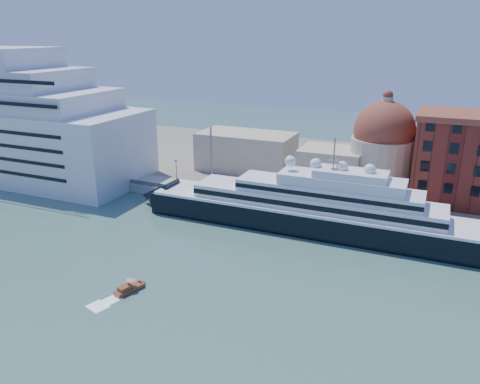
% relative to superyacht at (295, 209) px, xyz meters
% --- Properties ---
extents(ground, '(400.00, 400.00, 0.00)m').
position_rel_superyacht_xyz_m(ground, '(-7.11, -23.00, -4.52)').
color(ground, '#335952').
rests_on(ground, ground).
extents(quay, '(180.00, 10.00, 2.50)m').
position_rel_superyacht_xyz_m(quay, '(-7.11, 11.00, -3.27)').
color(quay, gray).
rests_on(quay, ground).
extents(land, '(260.00, 72.00, 2.00)m').
position_rel_superyacht_xyz_m(land, '(-7.11, 52.00, -3.52)').
color(land, slate).
rests_on(land, ground).
extents(quay_fence, '(180.00, 0.10, 1.20)m').
position_rel_superyacht_xyz_m(quay_fence, '(-7.11, 6.50, -1.42)').
color(quay_fence, slate).
rests_on(quay_fence, quay).
extents(superyacht, '(87.71, 12.16, 26.21)m').
position_rel_superyacht_xyz_m(superyacht, '(0.00, 0.00, 0.00)').
color(superyacht, black).
rests_on(superyacht, ground).
extents(service_barge, '(11.38, 4.28, 2.52)m').
position_rel_superyacht_xyz_m(service_barge, '(-58.38, -0.58, -3.80)').
color(service_barge, white).
rests_on(service_barge, ground).
extents(water_taxi, '(3.55, 5.92, 2.67)m').
position_rel_superyacht_xyz_m(water_taxi, '(-18.68, -40.40, -3.88)').
color(water_taxi, brown).
rests_on(water_taxi, ground).
extents(church, '(66.00, 18.00, 25.50)m').
position_rel_superyacht_xyz_m(church, '(-0.73, 34.72, 6.38)').
color(church, beige).
rests_on(church, land).
extents(lamp_posts, '(120.80, 2.40, 18.00)m').
position_rel_superyacht_xyz_m(lamp_posts, '(-19.78, 9.27, 5.32)').
color(lamp_posts, slate).
rests_on(lamp_posts, quay).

